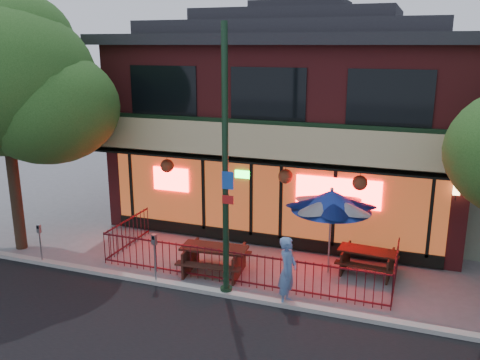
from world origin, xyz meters
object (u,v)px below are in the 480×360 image
Objects in this scene: parking_meter_near at (155,250)px; pedestrian at (287,271)px; street_light at (225,181)px; street_tree_left at (4,72)px; picnic_table_left at (214,256)px; patio_umbrella at (331,200)px; picnic_table_right at (368,258)px; parking_meter_far at (40,237)px.

pedestrian is at bearing 2.00° from parking_meter_near.
street_light is 7.91m from street_tree_left.
pedestrian reaches higher than picnic_table_left.
street_tree_left is at bearing -171.41° from patio_umbrella.
patio_umbrella is at bearing -161.10° from picnic_table_right.
pedestrian is (-0.66, -2.21, -1.29)m from patio_umbrella.
street_tree_left reaches higher than patio_umbrella.
picnic_table_right is (10.84, 1.84, -5.20)m from street_tree_left.
street_light is at bearing -142.12° from picnic_table_right.
parking_meter_far is (-9.38, -2.71, 0.38)m from picnic_table_right.
picnic_table_left is at bearing 2.70° from street_tree_left.
picnic_table_left is 1.38× the size of parking_meter_near.
pedestrian reaches higher than parking_meter_far.
street_tree_left is at bearing 89.34° from pedestrian.
parking_meter_near is at bearing -9.15° from street_tree_left.
patio_umbrella is at bearing 15.74° from parking_meter_far.
patio_umbrella is at bearing 28.06° from parking_meter_near.
picnic_table_left is 1.80m from parking_meter_near.
street_tree_left is 7.18m from parking_meter_near.
street_tree_left is 3.98× the size of picnic_table_left.
picnic_table_right is at bearing 20.07° from picnic_table_left.
picnic_table_left is 5.34m from parking_meter_far.
picnic_table_right is at bearing 26.37° from parking_meter_near.
parking_meter_far is (-5.20, -1.18, 0.32)m from picnic_table_left.
pedestrian is at bearing -23.18° from picnic_table_left.
street_tree_left is at bearing -177.30° from picnic_table_left.
street_light is 6.43m from parking_meter_far.
picnic_table_right is at bearing -29.95° from pedestrian.
parking_meter_far is at bearing -163.89° from picnic_table_right.
parking_meter_near is (-3.73, -0.13, 0.07)m from pedestrian.
street_light is 2.71× the size of patio_umbrella.
picnic_table_left is 1.11× the size of pedestrian.
street_tree_left is 6.42× the size of parking_meter_far.
patio_umbrella is (-1.07, -0.37, 1.74)m from picnic_table_right.
picnic_table_right is at bearing 18.90° from patio_umbrella.
picnic_table_left is at bearing 70.79° from pedestrian.
street_light is 2.95m from picnic_table_left.
pedestrian is at bearing 0.98° from parking_meter_far.
pedestrian is at bearing -106.66° from patio_umbrella.
picnic_table_left is 0.78× the size of patio_umbrella.
patio_umbrella is 5.13m from parking_meter_near.
street_tree_left is 3.11× the size of patio_umbrella.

